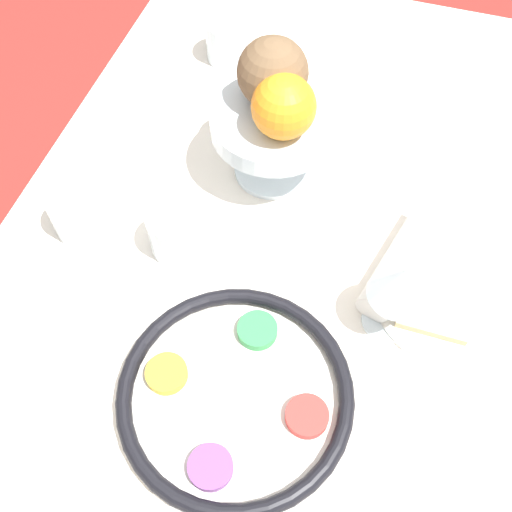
{
  "coord_description": "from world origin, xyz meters",
  "views": [
    {
      "loc": [
        -0.37,
        -0.07,
        1.46
      ],
      "look_at": [
        0.04,
        0.06,
        0.78
      ],
      "focal_mm": 42.0,
      "sensor_mm": 36.0,
      "label": 1
    }
  ],
  "objects_px": {
    "coconut": "(273,73)",
    "napkin_roll": "(401,261)",
    "wine_glass": "(401,285)",
    "fruit_stand": "(273,129)",
    "bread_plate": "(435,307)",
    "cup_far": "(77,212)",
    "seder_plate": "(235,395)",
    "cup_mid": "(227,40)",
    "orange_fruit": "(284,107)",
    "cup_near": "(175,232)"
  },
  "relations": [
    {
      "from": "fruit_stand",
      "to": "bread_plate",
      "type": "relative_size",
      "value": 1.17
    },
    {
      "from": "orange_fruit",
      "to": "cup_far",
      "type": "height_order",
      "value": "orange_fruit"
    },
    {
      "from": "coconut",
      "to": "cup_near",
      "type": "xyz_separation_m",
      "value": [
        -0.21,
        0.08,
        -0.13
      ]
    },
    {
      "from": "coconut",
      "to": "cup_far",
      "type": "bearing_deg",
      "value": 133.93
    },
    {
      "from": "wine_glass",
      "to": "coconut",
      "type": "relative_size",
      "value": 1.31
    },
    {
      "from": "coconut",
      "to": "cup_far",
      "type": "xyz_separation_m",
      "value": [
        -0.22,
        0.22,
        -0.13
      ]
    },
    {
      "from": "coconut",
      "to": "bread_plate",
      "type": "bearing_deg",
      "value": -124.32
    },
    {
      "from": "fruit_stand",
      "to": "cup_mid",
      "type": "xyz_separation_m",
      "value": [
        0.23,
        0.15,
        -0.05
      ]
    },
    {
      "from": "fruit_stand",
      "to": "cup_near",
      "type": "bearing_deg",
      "value": 153.52
    },
    {
      "from": "seder_plate",
      "to": "napkin_roll",
      "type": "distance_m",
      "value": 0.29
    },
    {
      "from": "fruit_stand",
      "to": "wine_glass",
      "type": "bearing_deg",
      "value": -133.03
    },
    {
      "from": "wine_glass",
      "to": "orange_fruit",
      "type": "distance_m",
      "value": 0.28
    },
    {
      "from": "wine_glass",
      "to": "bread_plate",
      "type": "relative_size",
      "value": 0.83
    },
    {
      "from": "napkin_roll",
      "to": "cup_near",
      "type": "xyz_separation_m",
      "value": [
        -0.06,
        0.31,
        0.01
      ]
    },
    {
      "from": "fruit_stand",
      "to": "coconut",
      "type": "height_order",
      "value": "coconut"
    },
    {
      "from": "napkin_roll",
      "to": "cup_near",
      "type": "bearing_deg",
      "value": 100.29
    },
    {
      "from": "cup_near",
      "to": "cup_mid",
      "type": "xyz_separation_m",
      "value": [
        0.41,
        0.06,
        0.0
      ]
    },
    {
      "from": "coconut",
      "to": "cup_near",
      "type": "distance_m",
      "value": 0.26
    },
    {
      "from": "bread_plate",
      "to": "napkin_roll",
      "type": "bearing_deg",
      "value": 49.81
    },
    {
      "from": "fruit_stand",
      "to": "coconut",
      "type": "bearing_deg",
      "value": 21.84
    },
    {
      "from": "napkin_roll",
      "to": "wine_glass",
      "type": "bearing_deg",
      "value": 179.92
    },
    {
      "from": "napkin_roll",
      "to": "cup_far",
      "type": "bearing_deg",
      "value": 98.33
    },
    {
      "from": "orange_fruit",
      "to": "cup_near",
      "type": "xyz_separation_m",
      "value": [
        -0.15,
        0.11,
        -0.13
      ]
    },
    {
      "from": "fruit_stand",
      "to": "cup_far",
      "type": "relative_size",
      "value": 2.45
    },
    {
      "from": "seder_plate",
      "to": "wine_glass",
      "type": "relative_size",
      "value": 2.23
    },
    {
      "from": "seder_plate",
      "to": "napkin_roll",
      "type": "height_order",
      "value": "napkin_roll"
    },
    {
      "from": "wine_glass",
      "to": "fruit_stand",
      "type": "height_order",
      "value": "wine_glass"
    },
    {
      "from": "cup_mid",
      "to": "seder_plate",
      "type": "bearing_deg",
      "value": -160.32
    },
    {
      "from": "wine_glass",
      "to": "fruit_stand",
      "type": "relative_size",
      "value": 0.71
    },
    {
      "from": "seder_plate",
      "to": "cup_mid",
      "type": "bearing_deg",
      "value": 19.68
    },
    {
      "from": "cup_near",
      "to": "cup_far",
      "type": "xyz_separation_m",
      "value": [
        -0.01,
        0.15,
        0.0
      ]
    },
    {
      "from": "fruit_stand",
      "to": "seder_plate",
      "type": "bearing_deg",
      "value": -170.36
    },
    {
      "from": "coconut",
      "to": "cup_mid",
      "type": "bearing_deg",
      "value": 34.46
    },
    {
      "from": "coconut",
      "to": "napkin_roll",
      "type": "distance_m",
      "value": 0.31
    },
    {
      "from": "bread_plate",
      "to": "cup_far",
      "type": "height_order",
      "value": "cup_far"
    },
    {
      "from": "bread_plate",
      "to": "napkin_roll",
      "type": "height_order",
      "value": "napkin_roll"
    },
    {
      "from": "seder_plate",
      "to": "coconut",
      "type": "relative_size",
      "value": 2.93
    },
    {
      "from": "coconut",
      "to": "napkin_roll",
      "type": "height_order",
      "value": "coconut"
    },
    {
      "from": "wine_glass",
      "to": "cup_far",
      "type": "height_order",
      "value": "wine_glass"
    },
    {
      "from": "cup_far",
      "to": "napkin_roll",
      "type": "bearing_deg",
      "value": -81.67
    },
    {
      "from": "seder_plate",
      "to": "cup_far",
      "type": "bearing_deg",
      "value": 58.8
    },
    {
      "from": "seder_plate",
      "to": "cup_mid",
      "type": "height_order",
      "value": "cup_mid"
    },
    {
      "from": "coconut",
      "to": "bread_plate",
      "type": "xyz_separation_m",
      "value": [
        -0.2,
        -0.29,
        -0.16
      ]
    },
    {
      "from": "bread_plate",
      "to": "cup_near",
      "type": "distance_m",
      "value": 0.37
    },
    {
      "from": "napkin_roll",
      "to": "cup_near",
      "type": "height_order",
      "value": "cup_near"
    },
    {
      "from": "fruit_stand",
      "to": "cup_near",
      "type": "relative_size",
      "value": 2.45
    },
    {
      "from": "seder_plate",
      "to": "fruit_stand",
      "type": "distance_m",
      "value": 0.38
    },
    {
      "from": "fruit_stand",
      "to": "bread_plate",
      "type": "xyz_separation_m",
      "value": [
        -0.17,
        -0.28,
        -0.08
      ]
    },
    {
      "from": "wine_glass",
      "to": "napkin_roll",
      "type": "relative_size",
      "value": 0.69
    },
    {
      "from": "seder_plate",
      "to": "coconut",
      "type": "height_order",
      "value": "coconut"
    }
  ]
}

